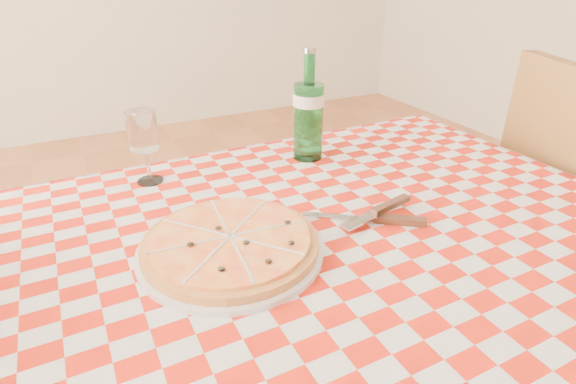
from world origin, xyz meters
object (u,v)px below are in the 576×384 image
object	(u,v)px
chair_near	(574,216)
water_bottle	(309,105)
wine_glass	(145,148)
dining_table	(312,277)
pizza_plate	(230,242)

from	to	relation	value
chair_near	water_bottle	world-z (taller)	water_bottle
water_bottle	wine_glass	world-z (taller)	water_bottle
dining_table	chair_near	distance (m)	0.87
water_bottle	dining_table	bearing A→B (deg)	-117.57
wine_glass	water_bottle	bearing A→B (deg)	-5.81
water_bottle	wine_glass	bearing A→B (deg)	174.19
pizza_plate	wine_glass	bearing A→B (deg)	100.58
chair_near	wine_glass	size ratio (longest dim) A/B	6.05
chair_near	wine_glass	world-z (taller)	chair_near
chair_near	pizza_plate	xyz separation A→B (m)	(-1.01, -0.01, 0.22)
dining_table	water_bottle	distance (m)	0.42
dining_table	pizza_plate	size ratio (longest dim) A/B	3.85
pizza_plate	water_bottle	xyz separation A→B (m)	(0.31, 0.30, 0.11)
chair_near	water_bottle	bearing A→B (deg)	178.83
pizza_plate	dining_table	bearing A→B (deg)	-3.75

